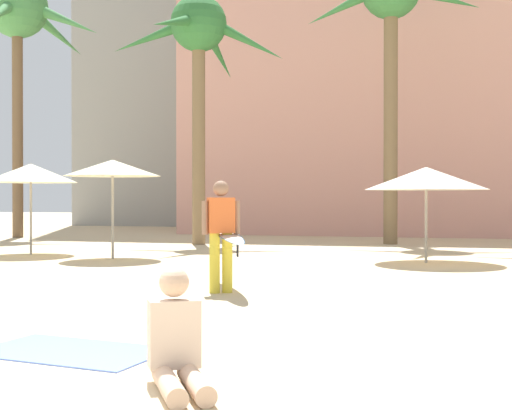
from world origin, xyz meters
The scene contains 10 objects.
hotel_pink centered at (4.75, 26.96, 6.33)m, with size 23.60×9.47×12.66m, color #DB9989.
palm_tree_left centered at (-11.82, 18.37, 8.07)m, with size 5.99×5.90×9.66m.
palm_tree_center centered at (-4.04, 16.48, 6.39)m, with size 5.63×5.60×7.86m.
palm_tree_right centered at (1.80, 18.23, 7.40)m, with size 5.55×5.61×9.05m.
cafe_umbrella_0 centered at (3.05, 11.91, 1.91)m, with size 2.77×2.77×2.17m.
cafe_umbrella_1 centered at (-4.26, 10.97, 2.19)m, with size 2.31×2.31×2.39m.
cafe_umbrella_2 centered at (-6.91, 11.62, 2.11)m, with size 2.38×2.38×2.36m.
beach_towel centered at (-0.01, 1.60, 0.01)m, with size 1.74×1.03×0.01m, color #6684E0.
person_far_right centered at (1.41, 0.71, 0.32)m, with size 0.78×0.95×0.91m.
person_near_right centered at (0.10, 6.01, 0.93)m, with size 1.49×2.60×1.73m.
Camera 1 is at (3.38, -4.31, 1.46)m, focal length 48.88 mm.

